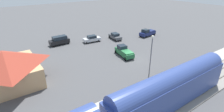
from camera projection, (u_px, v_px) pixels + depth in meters
ground_plane at (131, 59)px, 36.49m from camera, size 200.00×200.00×0.00m
railway_track at (192, 91)px, 25.97m from camera, size 4.80×70.00×0.30m
platform at (170, 79)px, 28.95m from camera, size 3.20×46.00×0.30m
station_building at (6, 68)px, 26.80m from camera, size 10.31×9.65×5.45m
pedestrian_on_platform at (164, 78)px, 27.11m from camera, size 0.36×0.36×1.71m
pickup_navy at (147, 33)px, 50.83m from camera, size 2.51×5.57×2.14m
sedan_charcoal at (115, 36)px, 48.14m from camera, size 4.69×2.68×1.74m
pickup_green at (124, 51)px, 37.58m from camera, size 5.65×3.17×2.14m
sedan_silver at (92, 39)px, 46.11m from camera, size 2.27×4.66×1.74m
suv_black at (59, 40)px, 44.07m from camera, size 2.12×4.96×2.22m
light_pole_near_platform at (151, 51)px, 28.08m from camera, size 0.44×0.44×7.34m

